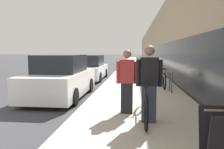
{
  "coord_description": "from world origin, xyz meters",
  "views": [
    {
      "loc": [
        5.28,
        -3.67,
        1.8
      ],
      "look_at": [
        3.39,
        14.23,
        -0.12
      ],
      "focal_mm": 35.0,
      "sensor_mm": 36.0,
      "label": 1
    }
  ],
  "objects_px": {
    "tandem_bicycle": "(144,102)",
    "vintage_roadster_curbside": "(90,68)",
    "person_bystander": "(127,82)",
    "bike_rack_hoop": "(171,79)",
    "parked_sedan_curbside": "(61,78)",
    "person_rider": "(149,84)",
    "cruiser_bike_nearest": "(163,79)"
  },
  "relations": [
    {
      "from": "tandem_bicycle",
      "to": "person_rider",
      "type": "height_order",
      "value": "person_rider"
    },
    {
      "from": "bike_rack_hoop",
      "to": "vintage_roadster_curbside",
      "type": "relative_size",
      "value": 0.19
    },
    {
      "from": "vintage_roadster_curbside",
      "to": "cruiser_bike_nearest",
      "type": "bearing_deg",
      "value": -42.27
    },
    {
      "from": "person_rider",
      "to": "cruiser_bike_nearest",
      "type": "relative_size",
      "value": 0.95
    },
    {
      "from": "tandem_bicycle",
      "to": "vintage_roadster_curbside",
      "type": "xyz_separation_m",
      "value": [
        -3.15,
        8.39,
        0.15
      ]
    },
    {
      "from": "person_bystander",
      "to": "bike_rack_hoop",
      "type": "distance_m",
      "value": 3.63
    },
    {
      "from": "cruiser_bike_nearest",
      "to": "person_bystander",
      "type": "bearing_deg",
      "value": -109.13
    },
    {
      "from": "vintage_roadster_curbside",
      "to": "bike_rack_hoop",
      "type": "bearing_deg",
      "value": -47.86
    },
    {
      "from": "person_rider",
      "to": "vintage_roadster_curbside",
      "type": "xyz_separation_m",
      "value": [
        -3.24,
        8.72,
        -0.35
      ]
    },
    {
      "from": "person_rider",
      "to": "person_bystander",
      "type": "distance_m",
      "value": 0.88
    },
    {
      "from": "tandem_bicycle",
      "to": "vintage_roadster_curbside",
      "type": "bearing_deg",
      "value": 110.57
    },
    {
      "from": "parked_sedan_curbside",
      "to": "vintage_roadster_curbside",
      "type": "height_order",
      "value": "parked_sedan_curbside"
    },
    {
      "from": "tandem_bicycle",
      "to": "cruiser_bike_nearest",
      "type": "height_order",
      "value": "tandem_bicycle"
    },
    {
      "from": "cruiser_bike_nearest",
      "to": "vintage_roadster_curbside",
      "type": "distance_m",
      "value": 5.64
    },
    {
      "from": "cruiser_bike_nearest",
      "to": "tandem_bicycle",
      "type": "bearing_deg",
      "value": -102.49
    },
    {
      "from": "vintage_roadster_curbside",
      "to": "parked_sedan_curbside",
      "type": "bearing_deg",
      "value": -89.49
    },
    {
      "from": "parked_sedan_curbside",
      "to": "vintage_roadster_curbside",
      "type": "bearing_deg",
      "value": 90.51
    },
    {
      "from": "parked_sedan_curbside",
      "to": "cruiser_bike_nearest",
      "type": "bearing_deg",
      "value": 23.37
    },
    {
      "from": "person_rider",
      "to": "vintage_roadster_curbside",
      "type": "height_order",
      "value": "person_rider"
    },
    {
      "from": "tandem_bicycle",
      "to": "person_rider",
      "type": "relative_size",
      "value": 1.45
    },
    {
      "from": "person_bystander",
      "to": "person_rider",
      "type": "bearing_deg",
      "value": -52.47
    },
    {
      "from": "tandem_bicycle",
      "to": "parked_sedan_curbside",
      "type": "bearing_deg",
      "value": 137.68
    },
    {
      "from": "cruiser_bike_nearest",
      "to": "parked_sedan_curbside",
      "type": "xyz_separation_m",
      "value": [
        -4.12,
        -1.78,
        0.2
      ]
    },
    {
      "from": "person_rider",
      "to": "bike_rack_hoop",
      "type": "relative_size",
      "value": 2.1
    },
    {
      "from": "bike_rack_hoop",
      "to": "cruiser_bike_nearest",
      "type": "xyz_separation_m",
      "value": [
        -0.18,
        1.02,
        -0.13
      ]
    },
    {
      "from": "person_rider",
      "to": "cruiser_bike_nearest",
      "type": "bearing_deg",
      "value": 79.27
    },
    {
      "from": "tandem_bicycle",
      "to": "vintage_roadster_curbside",
      "type": "height_order",
      "value": "vintage_roadster_curbside"
    },
    {
      "from": "tandem_bicycle",
      "to": "bike_rack_hoop",
      "type": "height_order",
      "value": "tandem_bicycle"
    },
    {
      "from": "person_rider",
      "to": "bike_rack_hoop",
      "type": "xyz_separation_m",
      "value": [
        1.11,
        3.91,
        -0.38
      ]
    },
    {
      "from": "person_bystander",
      "to": "bike_rack_hoop",
      "type": "height_order",
      "value": "person_bystander"
    },
    {
      "from": "person_rider",
      "to": "vintage_roadster_curbside",
      "type": "bearing_deg",
      "value": 110.37
    },
    {
      "from": "cruiser_bike_nearest",
      "to": "vintage_roadster_curbside",
      "type": "bearing_deg",
      "value": 137.73
    }
  ]
}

